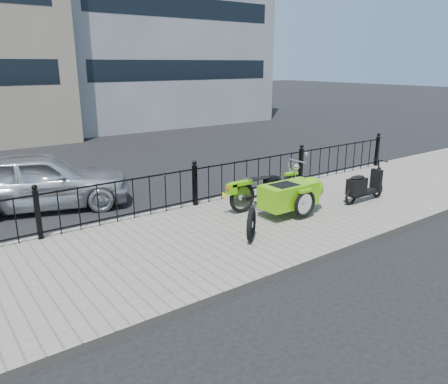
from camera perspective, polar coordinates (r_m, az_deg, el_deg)
ground at (r=9.38m, az=0.53°, el=-4.40°), size 120.00×120.00×0.00m
sidewalk at (r=8.99m, az=2.44°, el=-4.96°), size 30.00×3.80×0.12m
curb at (r=10.48m, az=-4.18°, el=-1.81°), size 30.00×0.10×0.12m
iron_fence at (r=10.21m, az=-3.82°, el=0.79°), size 14.11×0.11×1.08m
motorcycle_sidecar at (r=9.81m, az=8.64°, el=0.03°), size 2.28×1.48×0.98m
scooter at (r=10.99m, az=17.65°, el=0.66°), size 1.42×0.41×0.96m
spare_tire at (r=8.19m, az=3.58°, el=-4.26°), size 0.55×0.50×0.65m
sedan_car at (r=11.15m, az=-22.85°, el=1.40°), size 4.36×2.80×1.38m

